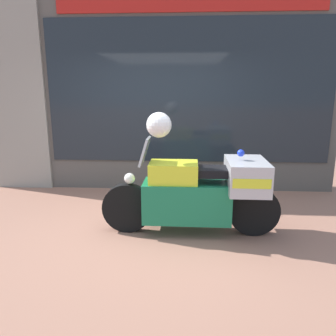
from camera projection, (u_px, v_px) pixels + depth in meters
The scene contains 5 objects.
ground_plane at pixel (151, 228), 4.45m from camera, with size 60.00×60.00×0.00m, color #9E6B56.
shop_building at pixel (136, 94), 6.01m from camera, with size 6.31×0.55×3.48m.
window_display at pixel (186, 161), 6.28m from camera, with size 4.80×0.30×2.08m.
paramedic_motorcycle at pixel (202, 191), 4.17m from camera, with size 2.28×0.79×1.25m.
white_helmet at pixel (159, 125), 4.01m from camera, with size 0.31×0.31×0.31m, color white.
Camera 1 is at (0.48, -4.12, 1.82)m, focal length 35.00 mm.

